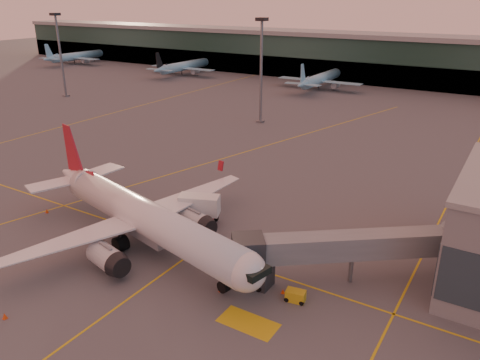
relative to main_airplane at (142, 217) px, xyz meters
The scene contains 16 objects.
ground 4.95m from the main_airplane, 56.66° to the right, with size 600.00×600.00×0.00m, color #4C4F54.
taxi_markings 42.82m from the main_airplane, 97.86° to the left, with size 100.12×173.00×0.01m.
terminal 139.61m from the main_airplane, 89.39° to the left, with size 400.00×20.00×17.60m.
mast_west_far 107.31m from the main_airplane, 145.99° to the left, with size 2.40×2.40×25.60m.
mast_west_near 67.22m from the main_airplane, 106.19° to the left, with size 2.40×2.40×25.60m.
distant_aircraft_row 127.05m from the main_airplane, 114.30° to the left, with size 225.00×34.00×13.00m.
main_airplane is the anchor object (origin of this frame).
jet_bridge 27.76m from the main_airplane, 14.82° to the left, with size 23.85×19.17×6.17m.
catering_truck 9.33m from the main_airplane, 73.84° to the left, with size 6.13×4.37×4.37m.
gpu_cart 22.20m from the main_airplane, ahead, with size 2.29×1.59×1.24m.
pushback_tug 23.60m from the main_airplane, 27.88° to the left, with size 3.92×2.74×1.83m.
cone_nose 20.53m from the main_airplane, ahead, with size 0.42×0.42×0.54m.
cone_tail 19.67m from the main_airplane, behind, with size 0.49×0.49×0.62m.
cone_wing_right 19.07m from the main_airplane, 95.46° to the right, with size 0.50×0.50×0.63m.
cone_wing_left 18.31m from the main_airplane, 94.68° to the left, with size 0.40×0.40×0.51m.
cone_fwd 15.04m from the main_airplane, 13.06° to the right, with size 0.44×0.44×0.57m.
Camera 1 is at (37.30, -36.86, 30.35)m, focal length 35.00 mm.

